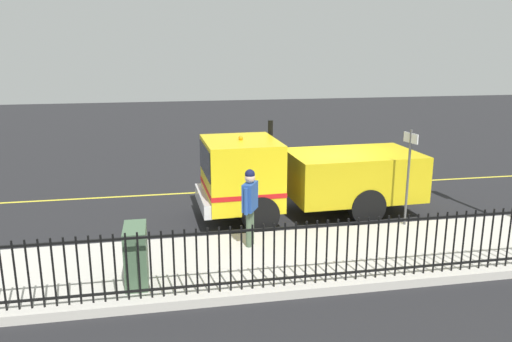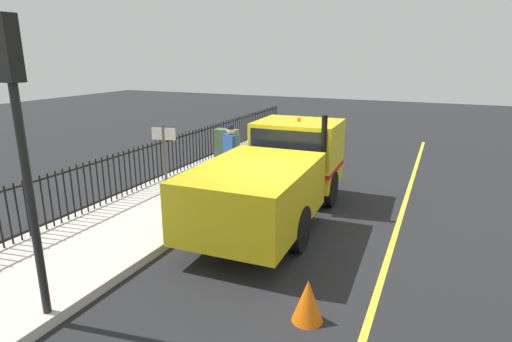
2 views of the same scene
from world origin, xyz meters
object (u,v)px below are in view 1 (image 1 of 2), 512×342
object	(u,v)px
street_sign	(409,167)
work_truck	(296,173)
utility_cabinet	(136,255)
traffic_cone	(394,180)
worker_standing	(250,199)

from	to	relation	value
street_sign	work_truck	bearing A→B (deg)	-123.42
utility_cabinet	traffic_cone	bearing A→B (deg)	125.22
worker_standing	street_sign	distance (m)	4.13
utility_cabinet	street_sign	xyz separation A→B (m)	(-2.04, 6.48, 0.94)
traffic_cone	utility_cabinet	bearing A→B (deg)	-54.78
worker_standing	street_sign	size ratio (longest dim) A/B	0.73
work_truck	traffic_cone	xyz separation A→B (m)	(-1.94, 3.85, -0.88)
work_truck	traffic_cone	size ratio (longest dim) A/B	8.89
street_sign	utility_cabinet	bearing A→B (deg)	-72.50
worker_standing	utility_cabinet	xyz separation A→B (m)	(1.43, -2.42, -0.52)
work_truck	worker_standing	world-z (taller)	work_truck
work_truck	traffic_cone	distance (m)	4.40
utility_cabinet	traffic_cone	world-z (taller)	utility_cabinet
worker_standing	traffic_cone	bearing A→B (deg)	-24.66
utility_cabinet	worker_standing	bearing A→B (deg)	120.59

